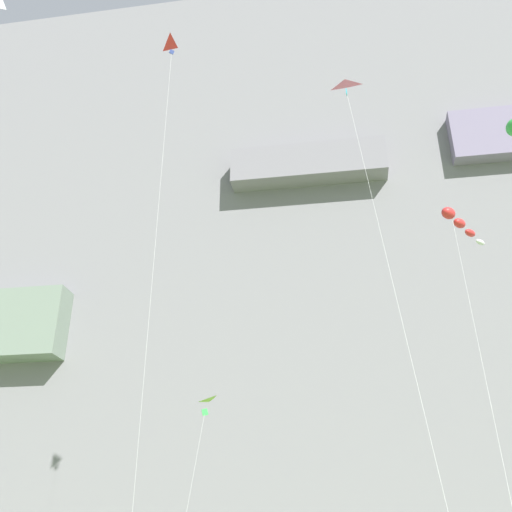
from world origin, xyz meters
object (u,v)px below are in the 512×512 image
Objects in this scene: kite_delta_mid_right at (175,72)px; kite_delta_near_cliff at (350,104)px; kite_windsock_mid_center at (459,223)px; kite_delta_far_right at (197,414)px.

kite_delta_near_cliff is at bearing -28.12° from kite_delta_mid_right.
kite_windsock_mid_center is 8.10m from kite_delta_near_cliff.
kite_delta_far_right is 19.75m from kite_delta_near_cliff.
kite_delta_far_right is (0.92, 6.20, -21.15)m from kite_delta_mid_right.
kite_delta_mid_right is 21.03m from kite_windsock_mid_center.
kite_delta_mid_right is 3.07× the size of kite_delta_far_right.
kite_delta_mid_right is at bearing 174.82° from kite_windsock_mid_center.
kite_delta_mid_right is 1.40× the size of kite_delta_near_cliff.
kite_windsock_mid_center is at bearing -26.99° from kite_delta_far_right.
kite_delta_far_right is at bearing 153.01° from kite_windsock_mid_center.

